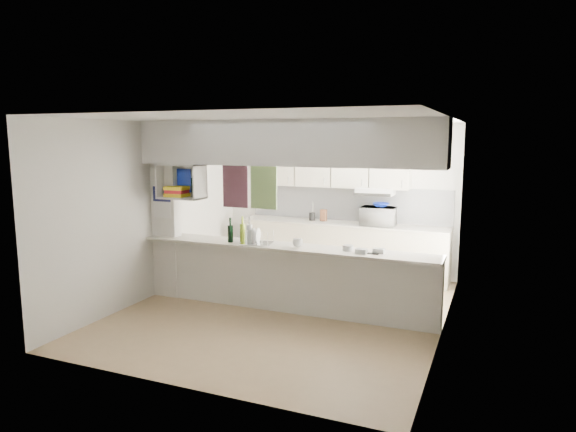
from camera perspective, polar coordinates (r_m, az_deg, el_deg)
The scene contains 16 objects.
floor at distance 7.21m, azimuth -0.46°, elevation -10.46°, with size 4.80×4.80×0.00m, color tan.
ceiling at distance 6.81m, azimuth -0.48°, elevation 10.67°, with size 4.80×4.80×0.00m, color white.
wall_back at distance 9.13m, azimuth 5.43°, elevation 1.95°, with size 4.20×4.20×0.00m, color silver.
wall_left at distance 7.94m, azimuth -14.56°, elevation 0.70°, with size 4.80×4.80×0.00m, color silver.
wall_right at distance 6.38m, azimuth 17.17°, elevation -1.31°, with size 4.80×4.80×0.00m, color silver.
servery_partition at distance 6.91m, azimuth -1.79°, elevation 2.83°, with size 4.20×0.50×2.60m.
cubby_shelf at distance 7.54m, azimuth -11.72°, elevation 3.53°, with size 0.65×0.35×0.50m.
kitchen_run at distance 8.90m, azimuth 5.87°, elevation -1.31°, with size 3.60×0.63×2.24m.
microwave at distance 8.61m, azimuth 10.01°, elevation -0.05°, with size 0.56×0.38×0.31m, color white.
bowl at distance 8.61m, azimuth 10.30°, elevation 1.22°, with size 0.27×0.27×0.07m, color #0E239A.
dish_rack at distance 7.07m, azimuth -3.54°, elevation -2.38°, with size 0.47×0.38×0.23m.
cup at distance 6.79m, azimuth 1.07°, elevation -3.00°, with size 0.14×0.14×0.11m, color white.
wine_bottles at distance 7.15m, azimuth -5.22°, elevation -1.88°, with size 0.38×0.16×0.38m.
plastic_tubs at distance 6.62m, azimuth 8.04°, elevation -3.72°, with size 0.54×0.22×0.07m.
utensil_jar at distance 9.05m, azimuth 2.69°, elevation -0.04°, with size 0.10×0.10×0.14m, color black.
knife_block at distance 9.01m, azimuth 3.97°, elevation 0.09°, with size 0.10×0.08×0.20m, color brown.
Camera 1 is at (2.66, -6.27, 2.36)m, focal length 32.00 mm.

